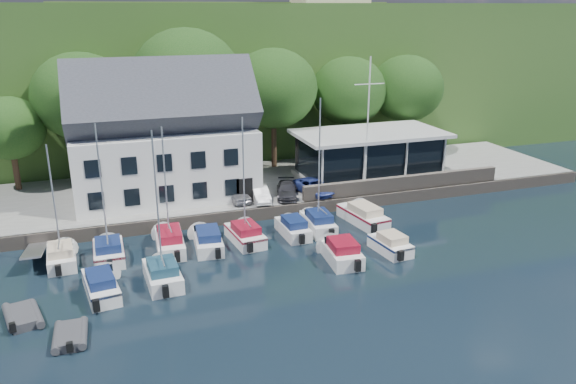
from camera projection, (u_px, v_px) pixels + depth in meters
name	position (u px, v px, depth m)	size (l,w,h in m)	color
ground	(322.00, 281.00, 33.70)	(180.00, 180.00, 0.00)	black
quay	(247.00, 188.00, 49.26)	(60.00, 13.00, 1.00)	gray
quay_face	(269.00, 213.00, 43.42)	(60.00, 0.30, 1.00)	#675D52
hillside	(172.00, 58.00, 86.86)	(160.00, 75.00, 16.00)	#315620
field_patch	(211.00, 3.00, 93.93)	(50.00, 30.00, 0.30)	#536231
harbor_building	(164.00, 143.00, 44.69)	(14.40, 8.20, 8.70)	white
club_pavilion	(369.00, 154.00, 50.48)	(13.20, 7.20, 4.10)	black
seawall	(404.00, 183.00, 47.11)	(18.00, 0.50, 1.20)	#675D52
gangway	(37.00, 259.00, 36.73)	(1.20, 6.00, 1.40)	silver
car_silver	(236.00, 193.00, 44.46)	(1.46, 3.63, 1.24)	#A6A6AA
car_white	(260.00, 194.00, 44.48)	(1.20, 3.45, 1.14)	silver
car_dgrey	(287.00, 190.00, 45.40)	(1.59, 3.91, 1.14)	#2D2D32
car_blue	(314.00, 186.00, 46.13)	(1.46, 3.71, 1.27)	#2F4090
flagpole	(368.00, 124.00, 46.08)	(2.63, 0.20, 10.96)	white
tree_0	(12.00, 144.00, 46.22)	(5.73, 5.73, 7.83)	#123710
tree_1	(84.00, 118.00, 48.03)	(8.17, 8.17, 11.17)	#123710
tree_2	(188.00, 104.00, 49.21)	(9.56, 9.56, 13.06)	#123710
tree_3	(274.00, 109.00, 52.42)	(8.17, 8.17, 11.17)	#123710
tree_4	(348.00, 108.00, 55.74)	(7.41, 7.41, 10.12)	#123710
tree_5	(405.00, 105.00, 57.24)	(7.43, 7.43, 10.15)	#123710
boat_r1_0	(54.00, 202.00, 34.63)	(1.87, 5.31, 8.49)	white
boat_r1_1	(103.00, 196.00, 35.17)	(2.04, 5.33, 8.86)	white
boat_r1_2	(166.00, 185.00, 36.75)	(1.94, 6.83, 9.18)	white
boat_r1_3	(208.00, 238.00, 38.24)	(1.92, 6.16, 1.40)	white
boat_r1_4	(244.00, 183.00, 37.93)	(1.97, 5.64, 8.74)	white
boat_r1_5	(293.00, 226.00, 40.27)	(1.74, 5.32, 1.40)	white
boat_r1_6	(319.00, 171.00, 40.01)	(1.88, 5.81, 9.01)	white
boat_r1_7	(363.00, 213.00, 42.58)	(1.99, 6.83, 1.51)	white
boat_r2_0	(101.00, 283.00, 31.98)	(1.78, 5.93, 1.43)	white
boat_r2_1	(158.00, 212.00, 32.05)	(2.06, 5.61, 9.10)	white
boat_r2_3	(341.00, 250.00, 36.20)	(2.08, 5.47, 1.51)	white
boat_r2_4	(391.00, 243.00, 37.51)	(1.80, 4.59, 1.38)	white
dinghy_0	(23.00, 315.00, 29.39)	(1.79, 2.98, 0.70)	#38383C
dinghy_1	(70.00, 334.00, 27.68)	(1.68, 2.79, 0.65)	#38383C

